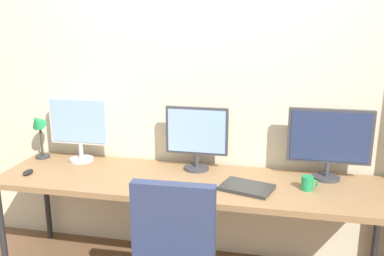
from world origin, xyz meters
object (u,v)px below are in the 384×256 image
object	(u,v)px
desk	(190,186)
monitor_right	(329,140)
monitor_center	(197,135)
computer_mouse	(28,172)
desk_lamp	(38,128)
coffee_mug	(308,183)
keyboard_main	(183,192)
monitor_left	(79,125)
laptop_closed	(247,187)

from	to	relation	value
desk	monitor_right	world-z (taller)	monitor_right
monitor_center	computer_mouse	xyz separation A→B (m)	(-1.13, -0.35, -0.24)
desk_lamp	coffee_mug	world-z (taller)	desk_lamp
desk_lamp	keyboard_main	xyz separation A→B (m)	(1.23, -0.42, -0.23)
desk	computer_mouse	world-z (taller)	computer_mouse
monitor_center	keyboard_main	xyz separation A→B (m)	(0.00, -0.44, -0.24)
monitor_left	laptop_closed	xyz separation A→B (m)	(1.28, -0.29, -0.27)
monitor_right	laptop_closed	xyz separation A→B (m)	(-0.52, -0.29, -0.26)
keyboard_main	monitor_left	bearing A→B (deg)	153.83
monitor_right	keyboard_main	world-z (taller)	monitor_right
monitor_left	monitor_center	bearing A→B (deg)	-0.00
monitor_right	monitor_left	bearing A→B (deg)	-180.00
monitor_left	keyboard_main	world-z (taller)	monitor_left
desk	monitor_center	size ratio (longest dim) A/B	5.81
desk	coffee_mug	world-z (taller)	coffee_mug
monitor_center	keyboard_main	distance (m)	0.51
monitor_left	desk_lamp	distance (m)	0.33
monitor_left	computer_mouse	size ratio (longest dim) A/B	5.13
computer_mouse	keyboard_main	bearing A→B (deg)	-4.80
monitor_right	keyboard_main	distance (m)	1.04
desk	keyboard_main	world-z (taller)	keyboard_main
monitor_left	computer_mouse	world-z (taller)	monitor_left
computer_mouse	coffee_mug	xyz separation A→B (m)	(1.90, 0.12, 0.03)
desk	monitor_left	world-z (taller)	monitor_left
monitor_left	monitor_right	distance (m)	1.80
monitor_center	desk_lamp	xyz separation A→B (m)	(-1.23, -0.02, -0.01)
monitor_left	monitor_right	xyz separation A→B (m)	(1.80, 0.00, -0.01)
monitor_center	keyboard_main	size ratio (longest dim) A/B	1.38
desk_lamp	computer_mouse	size ratio (longest dim) A/B	3.87
monitor_right	laptop_closed	distance (m)	0.65
keyboard_main	desk	bearing A→B (deg)	90.00
keyboard_main	computer_mouse	distance (m)	1.14
desk	monitor_left	distance (m)	0.98
desk	laptop_closed	distance (m)	0.40
monitor_right	coffee_mug	xyz separation A→B (m)	(-0.14, -0.22, -0.23)
keyboard_main	computer_mouse	xyz separation A→B (m)	(-1.13, 0.10, 0.01)
monitor_center	coffee_mug	bearing A→B (deg)	-16.28
desk	computer_mouse	bearing A→B (deg)	-173.23
monitor_center	computer_mouse	bearing A→B (deg)	-162.99
desk	coffee_mug	size ratio (longest dim) A/B	25.10
keyboard_main	laptop_closed	xyz separation A→B (m)	(0.38, 0.15, 0.00)
monitor_left	monitor_center	distance (m)	0.90
computer_mouse	monitor_right	bearing A→B (deg)	9.68
monitor_left	laptop_closed	distance (m)	1.35
computer_mouse	laptop_closed	distance (m)	1.52
monitor_left	computer_mouse	xyz separation A→B (m)	(-0.23, -0.35, -0.26)
desk	keyboard_main	distance (m)	0.24
keyboard_main	coffee_mug	size ratio (longest dim) A/B	3.14
monitor_center	desk_lamp	world-z (taller)	monitor_center
monitor_left	monitor_right	world-z (taller)	monitor_left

